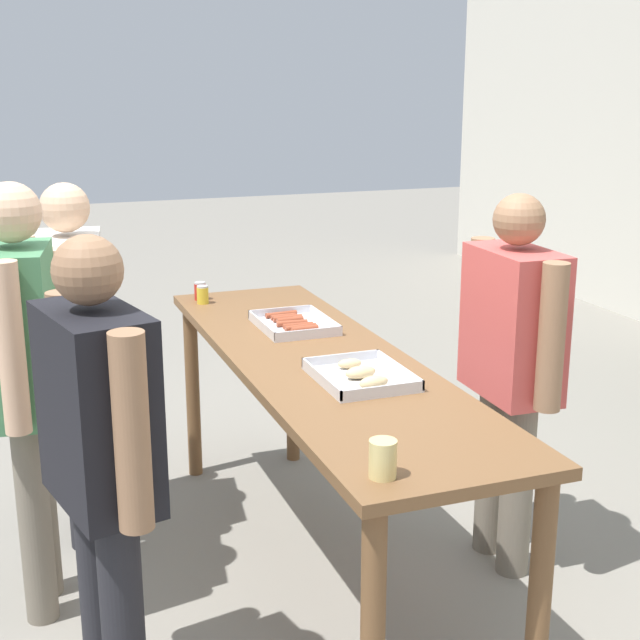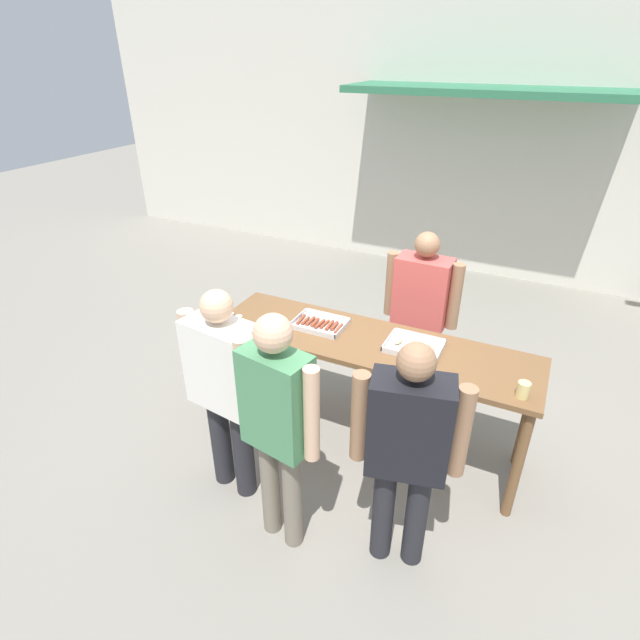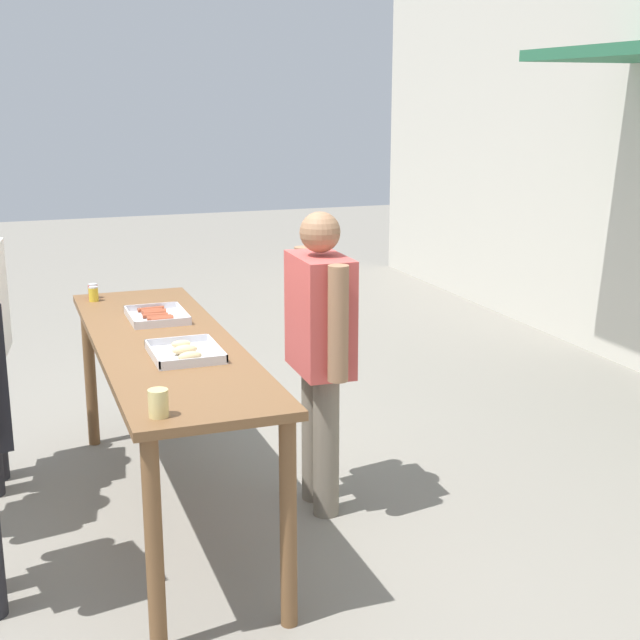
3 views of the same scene
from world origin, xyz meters
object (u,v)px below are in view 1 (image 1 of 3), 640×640
at_px(food_tray_buns, 362,376).
at_px(beer_cup, 383,459).
at_px(food_tray_sausages, 294,324).
at_px(person_customer_waiting_in_line, 24,365).
at_px(person_customer_with_cup, 100,448).
at_px(condiment_jar_mustard, 200,291).
at_px(person_server_behind_table, 511,354).
at_px(person_customer_holding_hotdog, 74,337).
at_px(condiment_jar_ketchup, 203,295).

bearing_deg(food_tray_buns, beer_cup, -18.80).
bearing_deg(food_tray_sausages, person_customer_waiting_in_line, -76.18).
bearing_deg(food_tray_buns, person_customer_with_cup, -75.83).
height_order(food_tray_sausages, condiment_jar_mustard, condiment_jar_mustard).
bearing_deg(person_server_behind_table, beer_cup, -45.35).
bearing_deg(food_tray_sausages, beer_cup, -9.63).
bearing_deg(person_customer_holding_hotdog, person_customer_waiting_in_line, 164.87).
xyz_separation_m(person_customer_with_cup, person_customer_waiting_in_line, (-0.72, -0.18, 0.06)).
height_order(food_tray_sausages, person_customer_with_cup, person_customer_with_cup).
bearing_deg(food_tray_buns, person_customer_waiting_in_line, -113.01).
xyz_separation_m(person_customer_holding_hotdog, person_customer_waiting_in_line, (0.53, -0.22, 0.06)).
bearing_deg(food_tray_buns, person_customer_holding_hotdog, -138.03).
height_order(condiment_jar_mustard, person_customer_holding_hotdog, person_customer_holding_hotdog).
xyz_separation_m(food_tray_buns, person_customer_with_cup, (0.24, -0.95, -0.04)).
bearing_deg(person_customer_with_cup, person_customer_waiting_in_line, 1.00).
bearing_deg(person_customer_with_cup, beer_cup, -139.73).
bearing_deg(person_server_behind_table, food_tray_buns, -75.91).
relative_size(condiment_jar_mustard, person_server_behind_table, 0.06).
xyz_separation_m(food_tray_buns, person_customer_waiting_in_line, (-0.48, -1.13, 0.02)).
bearing_deg(beer_cup, food_tray_buns, 161.20).
distance_m(food_tray_buns, condiment_jar_ketchup, 1.34).
xyz_separation_m(food_tray_buns, condiment_jar_mustard, (-1.40, -0.27, 0.03)).
relative_size(food_tray_buns, beer_cup, 3.69).
height_order(person_customer_holding_hotdog, person_customer_waiting_in_line, person_customer_waiting_in_line).
relative_size(food_tray_sausages, person_customer_holding_hotdog, 0.25).
distance_m(person_customer_holding_hotdog, person_customer_waiting_in_line, 0.58).
distance_m(condiment_jar_ketchup, person_customer_waiting_in_line, 1.20).
bearing_deg(condiment_jar_mustard, person_customer_waiting_in_line, -43.15).
height_order(condiment_jar_mustard, condiment_jar_ketchup, same).
relative_size(food_tray_buns, condiment_jar_ketchup, 4.50).
xyz_separation_m(beer_cup, person_server_behind_table, (-0.92, 0.98, -0.08)).
distance_m(condiment_jar_mustard, person_customer_with_cup, 1.78).
distance_m(food_tray_buns, person_customer_holding_hotdog, 1.36).
xyz_separation_m(food_tray_sausages, condiment_jar_ketchup, (-0.56, -0.27, 0.03)).
relative_size(person_customer_holding_hotdog, person_customer_waiting_in_line, 0.96).
bearing_deg(beer_cup, condiment_jar_mustard, -179.72).
distance_m(food_tray_sausages, condiment_jar_ketchup, 0.62).
bearing_deg(person_customer_with_cup, food_tray_buns, -88.85).
bearing_deg(condiment_jar_mustard, condiment_jar_ketchup, -4.17).
distance_m(person_customer_with_cup, person_customer_waiting_in_line, 0.74).
bearing_deg(person_customer_with_cup, food_tray_sausages, -56.61).
bearing_deg(condiment_jar_ketchup, food_tray_sausages, 26.05).
bearing_deg(food_tray_sausages, food_tray_buns, 0.04).
xyz_separation_m(beer_cup, person_customer_waiting_in_line, (-1.24, -0.87, -0.01)).
relative_size(food_tray_buns, condiment_jar_mustard, 4.50).
relative_size(condiment_jar_mustard, condiment_jar_ketchup, 1.00).
distance_m(food_tray_buns, person_server_behind_table, 0.74).
bearing_deg(condiment_jar_ketchup, person_customer_holding_hotdog, -64.07).
bearing_deg(person_customer_holding_hotdog, food_tray_sausages, -97.86).
xyz_separation_m(food_tray_sausages, person_server_behind_table, (0.60, 0.72, -0.04)).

